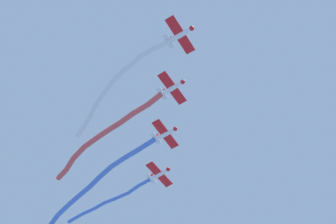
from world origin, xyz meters
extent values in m
ellipsoid|color=white|center=(1.71, -5.53, 68.15)|extent=(3.74, 3.70, 0.89)
sphere|color=red|center=(3.19, -6.99, 68.15)|extent=(1.07, 1.07, 0.76)
ellipsoid|color=#1E2D4C|center=(2.10, -5.91, 68.49)|extent=(1.20, 1.19, 0.48)
cube|color=red|center=(1.82, -5.63, 68.03)|extent=(5.52, 5.57, 0.12)
cube|color=white|center=(0.40, -4.24, 68.23)|extent=(2.33, 2.35, 0.10)
cube|color=red|center=(0.46, -4.30, 68.70)|extent=(0.79, 0.78, 1.23)
cylinder|color=white|center=(-0.73, -3.26, 68.20)|extent=(2.32, 2.05, 1.00)
cylinder|color=white|center=(-2.36, -1.73, 68.29)|extent=(2.06, 2.10, 0.79)
cylinder|color=white|center=(-3.71, -0.09, 68.26)|extent=(1.82, 2.12, 0.77)
cylinder|color=white|center=(-4.92, 1.59, 68.25)|extent=(1.82, 2.11, 0.75)
cylinder|color=white|center=(-6.05, 3.31, 68.16)|extent=(1.79, 2.14, 1.01)
cylinder|color=white|center=(-7.00, 5.26, 68.16)|extent=(1.68, 2.44, 1.05)
cylinder|color=white|center=(-7.95, 7.48, 68.24)|extent=(1.74, 2.59, 0.80)
cylinder|color=white|center=(-8.73, 9.71, 68.07)|extent=(1.51, 2.36, 1.29)
cylinder|color=white|center=(-9.40, 12.06, 67.83)|extent=(1.68, 2.78, 1.09)
cylinder|color=white|center=(-10.22, 14.45, 67.80)|extent=(1.63, 2.49, 1.00)
sphere|color=white|center=(0.15, -4.00, 68.10)|extent=(0.74, 0.74, 0.74)
sphere|color=white|center=(-1.61, -2.52, 68.31)|extent=(0.74, 0.74, 0.74)
sphere|color=white|center=(-3.11, -0.93, 68.27)|extent=(0.74, 0.74, 0.74)
sphere|color=white|center=(-4.32, 0.76, 68.25)|extent=(0.74, 0.74, 0.74)
sphere|color=white|center=(-5.53, 2.43, 68.25)|extent=(0.74, 0.74, 0.74)
sphere|color=white|center=(-6.57, 4.18, 68.08)|extent=(0.74, 0.74, 0.74)
sphere|color=white|center=(-7.43, 6.34, 68.25)|extent=(0.74, 0.74, 0.74)
sphere|color=white|center=(-8.46, 8.63, 68.22)|extent=(0.74, 0.74, 0.74)
sphere|color=white|center=(-8.99, 10.79, 67.93)|extent=(0.74, 0.74, 0.74)
sphere|color=white|center=(-9.81, 13.33, 67.72)|extent=(0.74, 0.74, 0.74)
sphere|color=white|center=(-10.63, 15.57, 67.87)|extent=(0.74, 0.74, 0.74)
ellipsoid|color=white|center=(2.67, 3.54, 68.40)|extent=(3.66, 3.78, 0.89)
sphere|color=red|center=(4.11, 2.03, 68.40)|extent=(1.07, 1.07, 0.76)
ellipsoid|color=#1E2D4C|center=(3.05, 3.14, 68.74)|extent=(1.18, 1.20, 0.48)
cube|color=red|center=(2.77, 3.43, 68.28)|extent=(5.63, 5.46, 0.12)
cube|color=white|center=(1.40, 4.86, 68.48)|extent=(2.37, 2.32, 0.10)
cube|color=red|center=(1.46, 4.80, 68.95)|extent=(0.77, 0.80, 1.23)
cylinder|color=#DB4C4C|center=(0.41, 6.21, 68.36)|extent=(2.24, 2.70, 0.90)
cylinder|color=#DB4C4C|center=(-1.34, 8.31, 68.24)|extent=(2.73, 2.63, 1.21)
cylinder|color=#DB4C4C|center=(-3.24, 10.32, 67.88)|extent=(2.65, 2.62, 1.48)
cylinder|color=#DB4C4C|center=(-5.00, 12.28, 67.62)|extent=(2.41, 2.49, 0.99)
cylinder|color=#DB4C4C|center=(-6.69, 14.22, 67.52)|extent=(2.41, 2.55, 1.06)
cylinder|color=#DB4C4C|center=(-8.37, 16.21, 67.32)|extent=(2.50, 2.59, 1.25)
cylinder|color=#DB4C4C|center=(-9.96, 18.47, 66.94)|extent=(2.49, 2.98, 1.60)
cylinder|color=#DB4C4C|center=(-11.13, 20.95, 66.53)|extent=(1.93, 2.77, 1.40)
cylinder|color=#DB4C4C|center=(-12.10, 23.27, 66.46)|extent=(1.99, 2.59, 1.12)
sphere|color=#DB4C4C|center=(1.16, 5.12, 68.35)|extent=(0.89, 0.89, 0.89)
sphere|color=#DB4C4C|center=(-0.34, 7.31, 68.36)|extent=(0.89, 0.89, 0.89)
sphere|color=#DB4C4C|center=(-2.34, 9.31, 68.11)|extent=(0.89, 0.89, 0.89)
sphere|color=#DB4C4C|center=(-4.14, 11.33, 67.65)|extent=(0.89, 0.89, 0.89)
sphere|color=#DB4C4C|center=(-5.86, 13.23, 67.58)|extent=(0.89, 0.89, 0.89)
sphere|color=#DB4C4C|center=(-7.52, 15.20, 67.46)|extent=(0.89, 0.89, 0.89)
sphere|color=#DB4C4C|center=(-9.21, 17.22, 67.19)|extent=(0.89, 0.89, 0.89)
sphere|color=#DB4C4C|center=(-10.71, 19.72, 66.68)|extent=(0.89, 0.89, 0.89)
sphere|color=#DB4C4C|center=(-11.56, 22.18, 66.39)|extent=(0.89, 0.89, 0.89)
sphere|color=#DB4C4C|center=(-12.65, 24.37, 66.53)|extent=(0.89, 0.89, 0.89)
ellipsoid|color=white|center=(3.63, 12.60, 68.65)|extent=(3.73, 3.71, 0.89)
sphere|color=red|center=(5.11, 11.13, 68.65)|extent=(1.07, 1.07, 0.76)
ellipsoid|color=#1E2D4C|center=(4.02, 12.21, 68.99)|extent=(1.19, 1.19, 0.48)
cube|color=red|center=(3.73, 12.49, 68.53)|extent=(5.54, 5.55, 0.12)
cube|color=white|center=(2.33, 13.89, 68.73)|extent=(2.34, 2.35, 0.10)
cube|color=red|center=(2.39, 13.83, 69.20)|extent=(0.79, 0.78, 1.23)
cylinder|color=#4C75DB|center=(0.97, 15.33, 68.43)|extent=(2.99, 2.99, 1.32)
cylinder|color=#4C75DB|center=(-1.23, 17.85, 68.34)|extent=(2.91, 3.21, 1.11)
cylinder|color=#4C75DB|center=(-3.21, 20.27, 68.37)|extent=(2.53, 2.75, 1.05)
cylinder|color=#4C75DB|center=(-4.89, 22.63, 68.20)|extent=(2.43, 2.99, 1.17)
cylinder|color=#4C75DB|center=(-6.40, 25.06, 67.87)|extent=(2.39, 2.81, 1.52)
cylinder|color=#4C75DB|center=(-7.90, 27.50, 67.66)|extent=(2.35, 3.01, 0.94)
cylinder|color=#4C75DB|center=(-9.53, 30.05, 67.52)|extent=(2.56, 3.03, 1.32)
cylinder|color=#4C75DB|center=(-11.15, 32.58, 67.15)|extent=(2.50, 2.99, 1.45)
cylinder|color=#4C75DB|center=(-12.49, 35.17, 66.76)|extent=(2.15, 3.02, 1.45)
sphere|color=#4C75DB|center=(2.08, 14.14, 68.60)|extent=(0.88, 0.88, 0.88)
sphere|color=#4C75DB|center=(-0.15, 16.53, 68.25)|extent=(0.88, 0.88, 0.88)
sphere|color=#4C75DB|center=(-2.31, 19.18, 68.43)|extent=(0.88, 0.88, 0.88)
sphere|color=#4C75DB|center=(-4.10, 21.37, 68.30)|extent=(0.88, 0.88, 0.88)
sphere|color=#4C75DB|center=(-5.69, 23.89, 68.10)|extent=(0.88, 0.88, 0.88)
sphere|color=#4C75DB|center=(-7.11, 26.23, 67.64)|extent=(0.88, 0.88, 0.88)
sphere|color=#4C75DB|center=(-8.69, 28.78, 67.68)|extent=(0.88, 0.88, 0.88)
sphere|color=#4C75DB|center=(-10.37, 31.32, 67.36)|extent=(0.88, 0.88, 0.88)
sphere|color=#4C75DB|center=(-11.93, 33.83, 66.94)|extent=(0.88, 0.88, 0.88)
ellipsoid|color=white|center=(4.59, 21.66, 68.90)|extent=(3.56, 3.87, 0.89)
sphere|color=red|center=(5.97, 20.10, 68.90)|extent=(1.07, 1.07, 0.76)
ellipsoid|color=#1E2D4C|center=(4.95, 21.25, 69.24)|extent=(1.17, 1.21, 0.48)
cube|color=red|center=(4.69, 21.55, 68.78)|extent=(5.75, 5.32, 0.12)
cube|color=white|center=(3.38, 23.04, 68.98)|extent=(2.41, 2.27, 0.10)
cube|color=red|center=(3.43, 22.97, 69.45)|extent=(0.75, 0.82, 1.23)
cylinder|color=#4C75DB|center=(2.38, 24.16, 68.87)|extent=(2.01, 2.13, 0.69)
cylinder|color=#4C75DB|center=(0.83, 26.05, 68.80)|extent=(2.15, 2.45, 0.87)
cylinder|color=#4C75DB|center=(-1.00, 27.99, 68.66)|extent=(2.53, 2.29, 0.76)
cylinder|color=#4C75DB|center=(-2.96, 29.70, 68.64)|extent=(2.27, 2.08, 0.73)
cylinder|color=#4C75DB|center=(-4.70, 31.45, 68.68)|extent=(2.13, 2.30, 0.65)
cylinder|color=#4C75DB|center=(-6.61, 33.33, 68.57)|extent=(2.62, 2.35, 0.87)
cylinder|color=#4C75DB|center=(-8.74, 35.27, 68.23)|extent=(2.67, 2.47, 1.17)
sphere|color=#4C75DB|center=(3.14, 23.30, 68.85)|extent=(0.63, 0.63, 0.63)
sphere|color=#4C75DB|center=(1.62, 25.01, 68.90)|extent=(0.63, 0.63, 0.63)
sphere|color=#4C75DB|center=(0.04, 27.08, 68.71)|extent=(0.63, 0.63, 0.63)
sphere|color=#4C75DB|center=(-2.05, 28.90, 68.60)|extent=(0.63, 0.63, 0.63)
sphere|color=#4C75DB|center=(-3.88, 30.51, 68.68)|extent=(0.63, 0.63, 0.63)
sphere|color=#4C75DB|center=(-5.53, 32.39, 68.67)|extent=(0.63, 0.63, 0.63)
sphere|color=#4C75DB|center=(-7.68, 34.26, 68.47)|extent=(0.63, 0.63, 0.63)
sphere|color=#4C75DB|center=(-9.80, 36.27, 68.00)|extent=(0.63, 0.63, 0.63)
camera|label=1|loc=(-5.76, -30.29, 5.96)|focal=48.33mm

